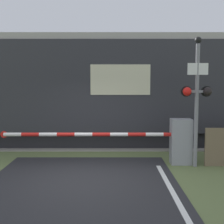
% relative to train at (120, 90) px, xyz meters
% --- Properties ---
extents(ground_plane, '(80.00, 80.00, 0.00)m').
position_rel_train_xyz_m(ground_plane, '(-1.01, -4.49, -2.09)').
color(ground_plane, '#5B6B3D').
extents(track_bed, '(36.00, 3.20, 0.13)m').
position_rel_train_xyz_m(track_bed, '(-1.01, 0.00, -2.07)').
color(track_bed, gray).
rests_on(track_bed, ground_plane).
extents(train, '(20.57, 2.81, 4.10)m').
position_rel_train_xyz_m(train, '(0.00, 0.00, 0.00)').
color(train, black).
rests_on(train, ground_plane).
extents(crossing_barrier, '(5.58, 0.44, 1.33)m').
position_rel_train_xyz_m(crossing_barrier, '(1.33, -3.18, -1.40)').
color(crossing_barrier, gray).
rests_on(crossing_barrier, ground_plane).
extents(signal_post, '(0.87, 0.26, 3.64)m').
position_rel_train_xyz_m(signal_post, '(2.08, -3.49, -0.03)').
color(signal_post, gray).
rests_on(signal_post, ground_plane).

